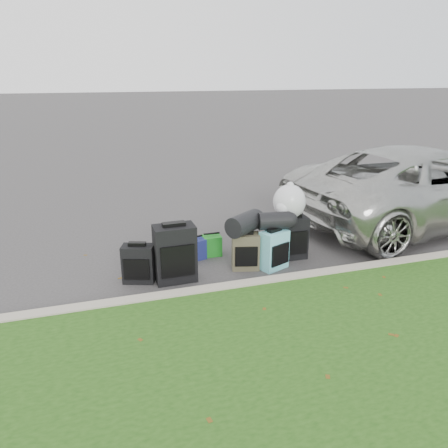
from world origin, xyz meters
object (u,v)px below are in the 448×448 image
object	(u,v)px
suitcase_large_black_right	(292,238)
suv	(424,186)
suitcase_olive	(246,251)
suitcase_small_black	(138,264)
suitcase_teal	(274,250)
tote_green	(212,245)
tote_navy	(195,249)
suitcase_large_black_left	(175,253)

from	to	relation	value
suitcase_large_black_right	suv	bearing A→B (deg)	16.84
suitcase_olive	suitcase_large_black_right	distance (m)	0.84
suitcase_large_black_right	suitcase_small_black	bearing A→B (deg)	-174.92
suitcase_teal	tote_green	bearing A→B (deg)	113.11
suitcase_teal	suitcase_large_black_right	xyz separation A→B (m)	(0.42, 0.27, 0.04)
suv	suitcase_large_black_right	distance (m)	3.22
suv	tote_green	xyz separation A→B (m)	(-4.25, -0.34, -0.57)
suitcase_teal	tote_navy	distance (m)	1.24
suitcase_small_black	tote_navy	world-z (taller)	suitcase_small_black
tote_green	suitcase_olive	bearing A→B (deg)	-60.94
suitcase_teal	suitcase_large_black_right	size ratio (longest dim) A/B	0.87
suitcase_teal	suitcase_large_black_right	bearing A→B (deg)	10.90
tote_green	suv	bearing A→B (deg)	5.21
tote_navy	suitcase_teal	bearing A→B (deg)	-49.37
suitcase_olive	suitcase_large_black_right	world-z (taller)	suitcase_large_black_right
suv	tote_green	world-z (taller)	suv
suitcase_small_black	tote_green	xyz separation A→B (m)	(1.21, 0.59, -0.11)
suitcase_small_black	suv	bearing A→B (deg)	28.41
suitcase_large_black_left	suv	bearing A→B (deg)	10.94
suitcase_olive	suv	bearing A→B (deg)	28.35
suitcase_large_black_left	suitcase_olive	xyz separation A→B (m)	(1.06, 0.08, -0.13)
suitcase_teal	tote_navy	xyz separation A→B (m)	(-1.03, 0.68, -0.13)
suitcase_large_black_left	suitcase_olive	distance (m)	1.07
tote_green	tote_navy	bearing A→B (deg)	-166.34
suitcase_small_black	suitcase_teal	bearing A→B (deg)	14.34
suitcase_teal	tote_navy	bearing A→B (deg)	125.01
suv	suitcase_large_black_left	world-z (taller)	suv
suv	tote_green	distance (m)	4.30
suitcase_olive	suitcase_teal	distance (m)	0.42
suv	suitcase_large_black_left	xyz separation A→B (m)	(-4.97, -1.04, -0.33)
suv	tote_navy	distance (m)	4.60
suv	tote_green	bearing A→B (deg)	87.80
suv	suitcase_large_black_left	size ratio (longest dim) A/B	6.54
suitcase_large_black_left	tote_navy	distance (m)	0.80
suitcase_large_black_left	suitcase_small_black	bearing A→B (deg)	166.53
suitcase_large_black_right	tote_navy	xyz separation A→B (m)	(-1.46, 0.40, -0.17)
suitcase_small_black	suitcase_olive	distance (m)	1.55
suitcase_teal	tote_green	xyz separation A→B (m)	(-0.74, 0.74, -0.13)
suv	suitcase_small_black	bearing A→B (deg)	92.93
suitcase_large_black_left	suitcase_olive	world-z (taller)	suitcase_large_black_left
suitcase_olive	tote_green	world-z (taller)	suitcase_olive
suitcase_olive	tote_green	size ratio (longest dim) A/B	1.69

